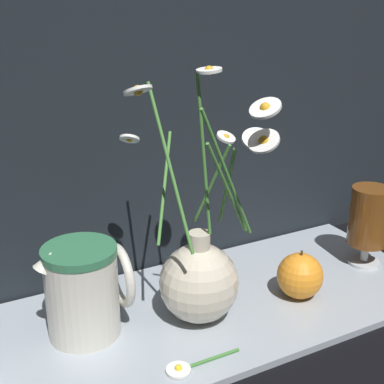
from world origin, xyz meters
TOP-DOWN VIEW (x-y plane):
  - ground_plane at (0.00, 0.00)m, footprint 6.00×6.00m
  - shelf at (0.00, 0.00)m, footprint 0.90×0.34m
  - vase_with_flowers at (-0.00, -0.02)m, footprint 0.23×0.21m
  - ceramic_pitcher at (-0.17, 0.02)m, footprint 0.14×0.11m
  - tea_glass at (0.38, -0.01)m, footprint 0.08×0.08m
  - orange_fruit at (0.19, -0.05)m, footprint 0.08×0.08m
  - loose_daisy at (-0.08, -0.13)m, footprint 0.12×0.04m

SIDE VIEW (x-z plane):
  - ground_plane at x=0.00m, z-range 0.00..0.00m
  - shelf at x=0.00m, z-range 0.00..0.01m
  - loose_daisy at x=-0.08m, z-range 0.01..0.02m
  - orange_fruit at x=0.19m, z-range 0.01..0.10m
  - vase_with_flowers at x=0.00m, z-range -0.12..0.29m
  - ceramic_pitcher at x=-0.17m, z-range 0.01..0.17m
  - tea_glass at x=0.38m, z-range 0.03..0.19m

